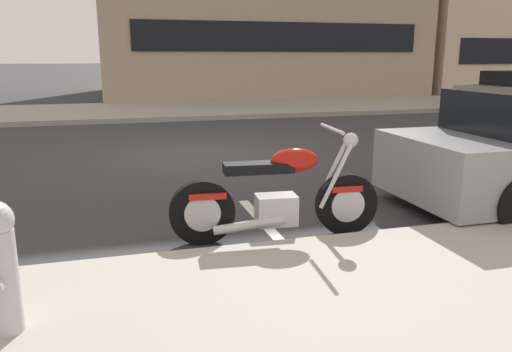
# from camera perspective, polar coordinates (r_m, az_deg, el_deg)

# --- Properties ---
(ground_plane) EXTENTS (260.00, 260.00, 0.00)m
(ground_plane) POSITION_cam_1_polar(r_m,az_deg,el_deg) (9.53, -6.34, 2.47)
(ground_plane) COLOR #333335
(sidewalk_far_curb) EXTENTS (120.00, 5.00, 0.14)m
(sidewalk_far_curb) POSITION_cam_1_polar(r_m,az_deg,el_deg) (21.56, 23.35, 7.73)
(sidewalk_far_curb) COLOR gray
(sidewalk_far_curb) RESTS_ON ground
(parking_stall_stripe) EXTENTS (0.12, 2.20, 0.01)m
(parking_stall_stripe) POSITION_cam_1_polar(r_m,az_deg,el_deg) (5.40, 1.45, -5.94)
(parking_stall_stripe) COLOR silver
(parking_stall_stripe) RESTS_ON ground
(parked_motorcycle) EXTENTS (2.11, 0.62, 1.12)m
(parked_motorcycle) POSITION_cam_1_polar(r_m,az_deg,el_deg) (5.00, 2.56, -2.44)
(parked_motorcycle) COLOR black
(parked_motorcycle) RESTS_ON ground
(townhouse_near_left) EXTENTS (9.38, 11.64, 9.13)m
(townhouse_near_left) POSITION_cam_1_polar(r_m,az_deg,el_deg) (30.99, 21.78, 17.62)
(townhouse_near_left) COLOR beige
(townhouse_near_left) RESTS_ON ground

